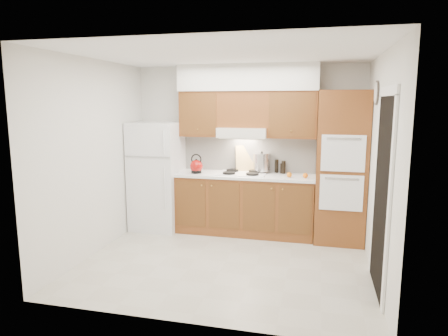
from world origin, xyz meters
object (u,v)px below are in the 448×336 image
(fridge, at_px, (157,176))
(kettle, at_px, (196,166))
(oven_cabinet, at_px, (341,168))
(stock_pot, at_px, (262,162))

(fridge, bearing_deg, kettle, -4.13)
(oven_cabinet, bearing_deg, fridge, -179.30)
(fridge, relative_size, kettle, 8.60)
(fridge, distance_m, oven_cabinet, 2.86)
(fridge, height_order, oven_cabinet, oven_cabinet)
(stock_pot, bearing_deg, kettle, -163.92)
(oven_cabinet, bearing_deg, kettle, -177.78)
(kettle, bearing_deg, stock_pot, -1.01)
(oven_cabinet, relative_size, stock_pot, 8.15)
(kettle, distance_m, stock_pot, 1.02)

